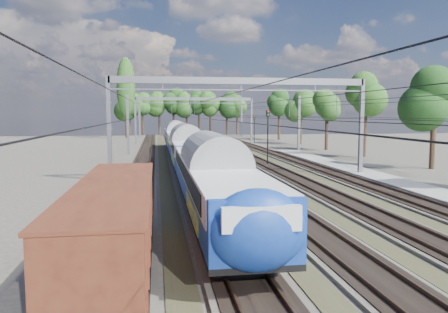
{
  "coord_description": "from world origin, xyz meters",
  "views": [
    {
      "loc": [
        -7.48,
        -8.49,
        5.81
      ],
      "look_at": [
        -2.81,
        21.71,
        2.8
      ],
      "focal_mm": 35.0,
      "sensor_mm": 36.0,
      "label": 1
    }
  ],
  "objects": [
    {
      "name": "track_bed",
      "position": [
        -0.0,
        45.0,
        0.1
      ],
      "size": [
        21.0,
        130.0,
        0.34
      ],
      "color": "#47423A",
      "rests_on": "ground"
    },
    {
      "name": "platform",
      "position": [
        12.0,
        20.0,
        0.15
      ],
      "size": [
        3.0,
        70.0,
        0.3
      ],
      "primitive_type": "cube",
      "color": "gray",
      "rests_on": "ground"
    },
    {
      "name": "catenary",
      "position": [
        0.33,
        52.69,
        6.4
      ],
      "size": [
        25.65,
        130.0,
        9.0
      ],
      "color": "slate",
      "rests_on": "ground"
    },
    {
      "name": "tree_belt",
      "position": [
        5.39,
        95.33,
        8.27
      ],
      "size": [
        40.77,
        101.35,
        12.06
      ],
      "color": "black",
      "rests_on": "ground"
    },
    {
      "name": "poplar",
      "position": [
        -14.5,
        98.0,
        11.89
      ],
      "size": [
        4.4,
        4.4,
        19.04
      ],
      "color": "black",
      "rests_on": "ground"
    },
    {
      "name": "emu_train",
      "position": [
        -4.5,
        36.5,
        2.72
      ],
      "size": [
        3.15,
        66.67,
        4.61
      ],
      "color": "black",
      "rests_on": "ground"
    },
    {
      "name": "freight_boxcar",
      "position": [
        -9.0,
        7.01,
        1.98
      ],
      "size": [
        2.6,
        12.58,
        3.24
      ],
      "color": "black",
      "rests_on": "ground"
    },
    {
      "name": "worker",
      "position": [
        5.21,
        73.57,
        0.78
      ],
      "size": [
        0.42,
        0.6,
        1.56
      ],
      "primitive_type": "imported",
      "rotation": [
        0.0,
        0.0,
        1.48
      ],
      "color": "black",
      "rests_on": "ground"
    },
    {
      "name": "signal_near",
      "position": [
        4.76,
        38.71,
        3.92
      ],
      "size": [
        0.41,
        0.37,
        6.2
      ],
      "rotation": [
        0.0,
        0.0,
        0.13
      ],
      "color": "black",
      "rests_on": "ground"
    },
    {
      "name": "signal_far",
      "position": [
        11.27,
        74.16,
        3.39
      ],
      "size": [
        0.34,
        0.31,
        5.35
      ],
      "rotation": [
        0.0,
        0.0,
        0.07
      ],
      "color": "black",
      "rests_on": "ground"
    }
  ]
}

